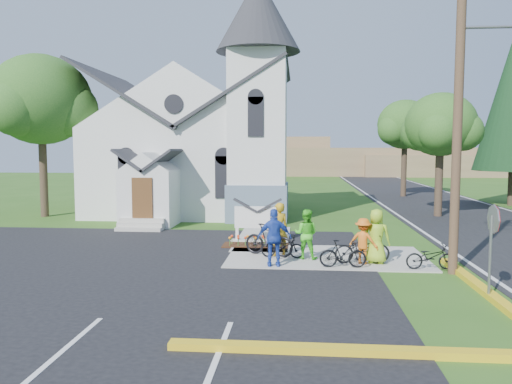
# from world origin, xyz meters

# --- Properties ---
(ground) EXTENTS (120.00, 120.00, 0.00)m
(ground) POSITION_xyz_m (0.00, 0.00, 0.00)
(ground) COLOR #2E5919
(ground) RESTS_ON ground
(parking_lot) EXTENTS (20.00, 16.00, 0.02)m
(parking_lot) POSITION_xyz_m (-7.00, -2.00, 0.01)
(parking_lot) COLOR black
(parking_lot) RESTS_ON ground
(road) EXTENTS (8.00, 90.00, 0.02)m
(road) POSITION_xyz_m (10.00, 15.00, 0.01)
(road) COLOR black
(road) RESTS_ON ground
(sidewalk) EXTENTS (7.00, 4.00, 0.05)m
(sidewalk) POSITION_xyz_m (1.50, 0.50, 0.03)
(sidewalk) COLOR #A29E92
(sidewalk) RESTS_ON ground
(church) EXTENTS (12.35, 12.00, 13.00)m
(church) POSITION_xyz_m (-5.48, 12.48, 5.25)
(church) COLOR silver
(church) RESTS_ON ground
(church_sign) EXTENTS (2.20, 0.40, 1.70)m
(church_sign) POSITION_xyz_m (-1.20, 3.20, 1.03)
(church_sign) COLOR #A29E92
(church_sign) RESTS_ON ground
(flower_bed) EXTENTS (2.60, 1.10, 0.07)m
(flower_bed) POSITION_xyz_m (-1.20, 2.30, 0.04)
(flower_bed) COLOR #36200E
(flower_bed) RESTS_ON ground
(utility_pole) EXTENTS (3.45, 0.28, 10.00)m
(utility_pole) POSITION_xyz_m (5.36, -1.50, 5.40)
(utility_pole) COLOR #452F22
(utility_pole) RESTS_ON ground
(stop_sign) EXTENTS (0.11, 0.76, 2.48)m
(stop_sign) POSITION_xyz_m (5.43, -4.20, 1.78)
(stop_sign) COLOR gray
(stop_sign) RESTS_ON ground
(tree_lot_corner) EXTENTS (5.60, 5.60, 9.15)m
(tree_lot_corner) POSITION_xyz_m (-14.00, 10.00, 6.60)
(tree_lot_corner) COLOR #33271C
(tree_lot_corner) RESTS_ON ground
(tree_road_near) EXTENTS (4.00, 4.00, 7.05)m
(tree_road_near) POSITION_xyz_m (8.50, 12.00, 5.21)
(tree_road_near) COLOR #33271C
(tree_road_near) RESTS_ON ground
(tree_road_mid) EXTENTS (4.40, 4.40, 7.80)m
(tree_road_mid) POSITION_xyz_m (9.00, 24.00, 5.78)
(tree_road_mid) COLOR #33271C
(tree_road_mid) RESTS_ON ground
(distant_hills) EXTENTS (61.00, 10.00, 5.60)m
(distant_hills) POSITION_xyz_m (3.36, 56.33, 2.17)
(distant_hills) COLOR brown
(distant_hills) RESTS_ON ground
(cyclist_0) EXTENTS (0.82, 0.69, 1.92)m
(cyclist_0) POSITION_xyz_m (-0.20, 0.44, 1.01)
(cyclist_0) COLOR #BC8B16
(cyclist_0) RESTS_ON sidewalk
(bike_0) EXTENTS (1.58, 0.68, 0.81)m
(bike_0) POSITION_xyz_m (-0.06, 0.11, 0.45)
(bike_0) COLOR black
(bike_0) RESTS_ON sidewalk
(cyclist_1) EXTENTS (0.97, 0.83, 1.74)m
(cyclist_1) POSITION_xyz_m (0.76, 0.03, 0.92)
(cyclist_1) COLOR #44CD26
(cyclist_1) RESTS_ON sidewalk
(bike_1) EXTENTS (1.96, 1.28, 1.15)m
(bike_1) POSITION_xyz_m (-0.56, 0.41, 0.62)
(bike_1) COLOR black
(bike_1) RESTS_ON sidewalk
(cyclist_2) EXTENTS (1.15, 0.57, 1.89)m
(cyclist_2) POSITION_xyz_m (-0.28, -1.20, 1.00)
(cyclist_2) COLOR #2243AD
(cyclist_2) RESTS_ON sidewalk
(bike_2) EXTENTS (1.95, 0.93, 0.99)m
(bike_2) POSITION_xyz_m (2.64, -0.50, 0.54)
(bike_2) COLOR black
(bike_2) RESTS_ON sidewalk
(cyclist_3) EXTENTS (1.13, 0.89, 1.53)m
(cyclist_3) POSITION_xyz_m (2.66, -0.57, 0.82)
(cyclist_3) COLOR orange
(cyclist_3) RESTS_ON sidewalk
(bike_3) EXTENTS (1.51, 0.43, 0.91)m
(bike_3) POSITION_xyz_m (1.94, -1.20, 0.50)
(bike_3) COLOR black
(bike_3) RESTS_ON sidewalk
(cyclist_4) EXTENTS (1.03, 0.81, 1.84)m
(cyclist_4) POSITION_xyz_m (3.10, -0.48, 0.97)
(cyclist_4) COLOR #96C324
(cyclist_4) RESTS_ON sidewalk
(bike_4) EXTENTS (1.57, 0.61, 0.82)m
(bike_4) POSITION_xyz_m (4.70, -1.20, 0.46)
(bike_4) COLOR black
(bike_4) RESTS_ON sidewalk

